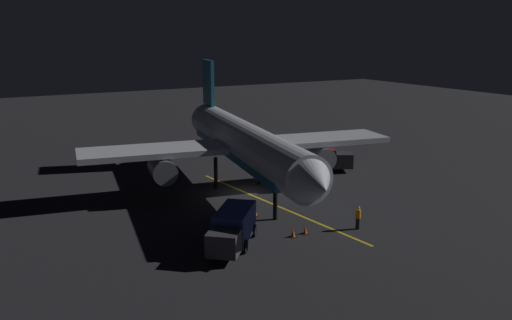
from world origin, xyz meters
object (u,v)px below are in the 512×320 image
at_px(baggage_truck, 233,228).
at_px(ground_crew_worker, 358,218).
at_px(traffic_cone_near_right, 305,231).
at_px(catering_truck, 319,160).
at_px(traffic_cone_under_wing, 306,200).
at_px(airliner, 243,143).
at_px(traffic_cone_near_left, 293,234).
at_px(traffic_cone_far, 255,213).

distance_m(baggage_truck, ground_crew_worker, 9.70).
relative_size(ground_crew_worker, traffic_cone_near_right, 3.16).
bearing_deg(catering_truck, traffic_cone_near_right, 51.23).
bearing_deg(traffic_cone_under_wing, baggage_truck, 29.56).
distance_m(airliner, baggage_truck, 13.46).
relative_size(catering_truck, traffic_cone_near_left, 11.98).
bearing_deg(airliner, catering_truck, -165.50).
height_order(catering_truck, traffic_cone_far, catering_truck).
xyz_separation_m(baggage_truck, ground_crew_worker, (-9.57, 1.53, -0.40)).
xyz_separation_m(baggage_truck, traffic_cone_near_right, (-5.61, 0.45, -1.04)).
relative_size(baggage_truck, traffic_cone_far, 10.84).
bearing_deg(baggage_truck, traffic_cone_under_wing, -150.44).
bearing_deg(airliner, traffic_cone_far, 69.97).
bearing_deg(traffic_cone_far, traffic_cone_under_wing, -171.51).
relative_size(airliner, traffic_cone_under_wing, 60.59).
xyz_separation_m(ground_crew_worker, traffic_cone_far, (5.18, -6.28, -0.64)).
bearing_deg(traffic_cone_near_right, traffic_cone_near_left, 4.82).
height_order(ground_crew_worker, traffic_cone_near_left, ground_crew_worker).
distance_m(airliner, traffic_cone_near_right, 12.45).
xyz_separation_m(traffic_cone_near_left, traffic_cone_near_right, (-1.10, -0.09, 0.00)).
height_order(baggage_truck, traffic_cone_near_right, baggage_truck).
bearing_deg(traffic_cone_far, traffic_cone_near_right, 103.13).
xyz_separation_m(airliner, baggage_truck, (6.74, 11.19, -3.22)).
xyz_separation_m(ground_crew_worker, traffic_cone_near_right, (3.96, -1.08, -0.64)).
height_order(baggage_truck, traffic_cone_under_wing, baggage_truck).
xyz_separation_m(traffic_cone_near_left, traffic_cone_under_wing, (-5.29, -6.10, 0.00)).
height_order(traffic_cone_under_wing, traffic_cone_far, same).
distance_m(baggage_truck, traffic_cone_near_right, 5.72).
bearing_deg(ground_crew_worker, traffic_cone_far, -50.48).
distance_m(traffic_cone_near_right, traffic_cone_far, 5.34).
bearing_deg(ground_crew_worker, traffic_cone_under_wing, -91.79).
bearing_deg(traffic_cone_far, catering_truck, -144.35).
bearing_deg(traffic_cone_near_right, airliner, -95.57).
relative_size(traffic_cone_near_left, traffic_cone_near_right, 1.00).
bearing_deg(catering_truck, traffic_cone_far, 35.65).
relative_size(ground_crew_worker, traffic_cone_far, 3.16).
bearing_deg(traffic_cone_near_left, traffic_cone_under_wing, -130.93).
relative_size(ground_crew_worker, traffic_cone_near_left, 3.16).
bearing_deg(traffic_cone_near_right, traffic_cone_far, -76.87).
bearing_deg(airliner, ground_crew_worker, 102.54).
height_order(catering_truck, traffic_cone_near_right, catering_truck).
bearing_deg(traffic_cone_near_left, airliner, -100.80).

